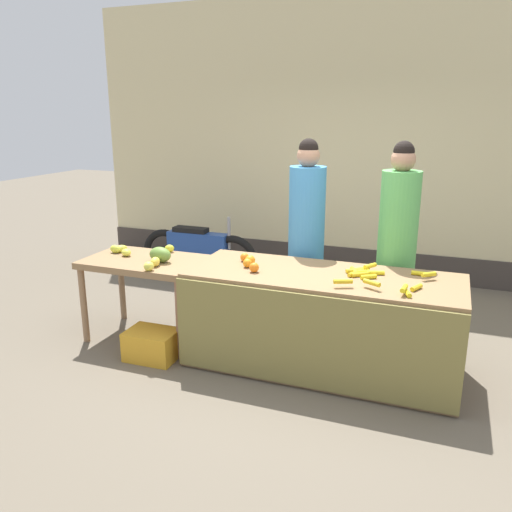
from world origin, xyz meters
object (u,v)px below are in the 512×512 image
object	(u,v)px
vendor_woman_blue_shirt	(306,238)
produce_crate	(152,345)
parked_motorcycle	(198,251)
vendor_woman_green_shirt	(397,247)
produce_sack	(251,301)

from	to	relation	value
vendor_woman_blue_shirt	produce_crate	size ratio (longest dim) A/B	4.25
parked_motorcycle	produce_crate	distance (m)	2.15
vendor_woman_green_shirt	produce_crate	distance (m)	2.33
parked_motorcycle	produce_crate	bearing A→B (deg)	-74.16
parked_motorcycle	vendor_woman_blue_shirt	bearing A→B (deg)	-30.81
parked_motorcycle	produce_crate	world-z (taller)	parked_motorcycle
produce_sack	vendor_woman_blue_shirt	bearing A→B (deg)	3.42
vendor_woman_blue_shirt	parked_motorcycle	distance (m)	2.01
vendor_woman_blue_shirt	produce_sack	world-z (taller)	vendor_woman_blue_shirt
produce_crate	parked_motorcycle	bearing A→B (deg)	105.84
produce_crate	produce_sack	world-z (taller)	produce_sack
vendor_woman_green_shirt	produce_crate	bearing A→B (deg)	-151.66
parked_motorcycle	produce_sack	world-z (taller)	parked_motorcycle
vendor_woman_green_shirt	produce_sack	size ratio (longest dim) A/B	3.73
vendor_woman_green_shirt	produce_sack	xyz separation A→B (m)	(-1.39, -0.01, -0.69)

